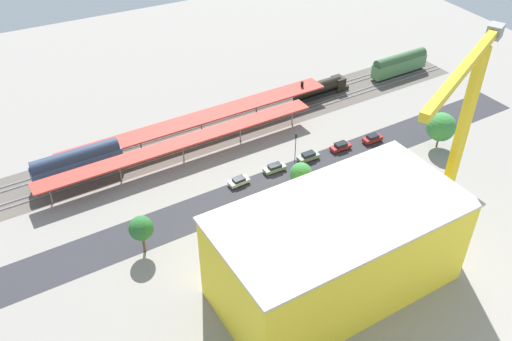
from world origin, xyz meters
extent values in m
plane|color=gray|center=(0.00, 0.00, 0.00)|extent=(200.96, 200.96, 0.00)
cube|color=#5B544C|center=(0.00, -20.12, 0.00)|extent=(126.16, 20.58, 0.01)
cube|color=#2D2D33|center=(0.00, 2.77, 0.00)|extent=(125.91, 16.10, 0.01)
cube|color=#9E9EA8|center=(0.00, -23.58, 0.18)|extent=(125.40, 7.24, 0.12)
cube|color=#9E9EA8|center=(0.00, -22.14, 0.18)|extent=(125.40, 7.24, 0.12)
cube|color=#9E9EA8|center=(0.00, -18.10, 0.18)|extent=(125.40, 7.24, 0.12)
cube|color=#9E9EA8|center=(0.00, -16.66, 0.18)|extent=(125.40, 7.24, 0.12)
cube|color=#B73328|center=(14.38, -13.08, 4.36)|extent=(60.70, 7.56, 0.39)
cylinder|color=slate|center=(-12.83, -14.63, 2.08)|extent=(0.30, 0.30, 4.17)
cylinder|color=slate|center=(0.78, -13.85, 2.08)|extent=(0.30, 0.30, 4.17)
cylinder|color=slate|center=(14.38, -13.08, 2.08)|extent=(0.30, 0.30, 4.17)
cylinder|color=slate|center=(27.98, -12.31, 2.08)|extent=(0.30, 0.30, 4.17)
cylinder|color=slate|center=(41.59, -11.54, 2.08)|extent=(0.30, 0.30, 4.17)
cube|color=#B73328|center=(6.96, -20.90, 3.84)|extent=(63.81, 8.89, 0.38)
cylinder|color=slate|center=(-21.62, -22.53, 1.82)|extent=(0.30, 0.30, 3.65)
cylinder|color=slate|center=(-7.33, -21.72, 1.82)|extent=(0.30, 0.30, 3.65)
cylinder|color=slate|center=(6.96, -20.90, 1.82)|extent=(0.30, 0.30, 3.65)
cylinder|color=slate|center=(21.25, -20.09, 1.82)|extent=(0.30, 0.30, 3.65)
cylinder|color=slate|center=(35.54, -19.28, 1.82)|extent=(0.30, 0.30, 3.65)
cube|color=black|center=(-26.24, -22.86, 0.50)|extent=(15.35, 3.53, 1.00)
cylinder|color=black|center=(-24.98, -22.79, 2.48)|extent=(12.85, 3.68, 2.97)
cube|color=black|center=(-31.32, -23.15, 1.76)|extent=(2.70, 3.30, 3.53)
cylinder|color=black|center=(-20.13, -22.51, 4.67)|extent=(0.70, 0.70, 1.40)
cube|color=black|center=(-50.42, -22.86, 0.30)|extent=(15.17, 3.10, 0.60)
cube|color=#4C7F4C|center=(-50.42, -22.86, 2.37)|extent=(16.88, 3.75, 3.54)
cylinder|color=#355935|center=(-50.42, -22.86, 4.39)|extent=(16.21, 3.71, 2.81)
cube|color=black|center=(35.01, -17.38, 0.30)|extent=(16.12, 3.46, 0.60)
cube|color=#384C72|center=(35.01, -17.38, 2.56)|extent=(17.93, 4.20, 3.92)
cylinder|color=#273550|center=(35.01, -17.38, 4.77)|extent=(17.22, 4.16, 3.19)
cube|color=black|center=(-24.67, -0.14, 0.15)|extent=(3.72, 1.76, 0.30)
cube|color=maroon|center=(-24.67, -0.14, 0.72)|extent=(4.42, 1.84, 0.83)
cube|color=#1E2328|center=(-24.67, -0.14, 1.42)|extent=(2.48, 1.61, 0.57)
cube|color=black|center=(-16.77, -0.87, 0.15)|extent=(3.89, 1.79, 0.30)
cube|color=maroon|center=(-16.77, -0.87, 0.65)|extent=(4.63, 1.87, 0.70)
cube|color=#1E2328|center=(-16.77, -0.87, 1.34)|extent=(2.60, 1.63, 0.69)
cube|color=black|center=(-8.64, -0.90, 0.15)|extent=(4.04, 1.78, 0.30)
cube|color=gray|center=(-8.64, -0.90, 0.70)|extent=(4.80, 1.86, 0.79)
cube|color=#1E2328|center=(-8.64, -0.90, 1.43)|extent=(2.70, 1.61, 0.67)
cube|color=black|center=(-0.46, -0.69, 0.15)|extent=(3.94, 1.72, 0.30)
cube|color=gray|center=(-0.46, -0.69, 0.67)|extent=(4.69, 1.80, 0.73)
cube|color=#1E2328|center=(-0.46, -0.69, 1.35)|extent=(2.63, 1.56, 0.65)
cube|color=black|center=(7.84, -0.24, 0.15)|extent=(3.66, 2.08, 0.30)
cube|color=silver|center=(7.84, -0.24, 0.65)|extent=(4.34, 2.21, 0.71)
cube|color=#1E2328|center=(7.84, -0.24, 1.27)|extent=(2.48, 1.82, 0.53)
cube|color=yellow|center=(6.08, 29.91, 7.72)|extent=(38.01, 20.61, 15.45)
cube|color=#B7B2A8|center=(6.08, 29.91, 15.65)|extent=(38.65, 21.25, 0.40)
cube|color=gray|center=(-17.96, 27.41, 0.60)|extent=(3.60, 3.60, 1.20)
cube|color=yellow|center=(-17.96, 27.41, 17.46)|extent=(1.40, 1.40, 34.91)
cube|color=yellow|center=(-8.44, 32.53, 35.51)|extent=(24.88, 14.14, 1.20)
cube|color=gray|center=(-21.92, 25.27, 35.51)|extent=(3.06, 2.90, 2.00)
cube|color=black|center=(-5.65, 14.58, 0.25)|extent=(9.58, 2.51, 0.50)
cube|color=white|center=(-6.76, 14.60, 2.02)|extent=(7.38, 2.73, 3.05)
cube|color=#334C8C|center=(-1.99, 14.51, 1.65)|extent=(2.25, 2.63, 2.29)
cube|color=black|center=(14.41, 16.38, 0.25)|extent=(8.93, 3.29, 0.50)
cube|color=silver|center=(13.39, 16.27, 1.81)|extent=(6.93, 3.31, 2.62)
cube|color=maroon|center=(17.73, 16.77, 1.67)|extent=(2.32, 2.78, 2.35)
cylinder|color=brown|center=(-35.79, 7.92, 1.47)|extent=(0.39, 0.39, 2.94)
sphere|color=#38843D|center=(-35.79, 7.92, 5.08)|extent=(6.14, 6.14, 6.14)
cylinder|color=brown|center=(30.14, 8.66, 1.89)|extent=(0.46, 0.46, 3.77)
sphere|color=#28662D|center=(30.14, 8.66, 5.23)|extent=(4.18, 4.18, 4.18)
cylinder|color=brown|center=(-1.02, 8.23, 1.89)|extent=(0.49, 0.49, 3.78)
sphere|color=#38843D|center=(-1.02, 8.23, 5.25)|extent=(4.22, 4.22, 4.22)
cylinder|color=#333333|center=(-5.73, -1.52, 3.05)|extent=(0.16, 0.16, 6.10)
cube|color=black|center=(-5.73, -1.52, 6.55)|extent=(0.36, 0.36, 0.90)
sphere|color=green|center=(-5.51, -1.52, 6.55)|extent=(0.20, 0.20, 0.20)
camera|label=1|loc=(44.12, 76.25, 67.38)|focal=38.45mm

